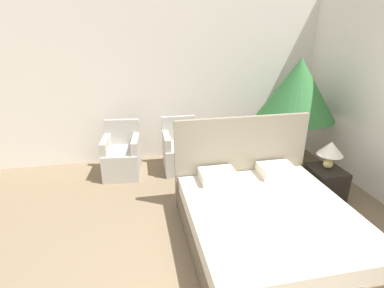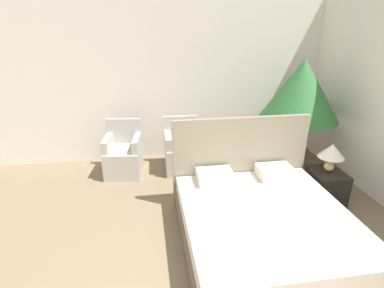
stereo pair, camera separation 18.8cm
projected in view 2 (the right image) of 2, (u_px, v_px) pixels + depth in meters
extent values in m
cube|color=silver|center=(188.00, 79.00, 5.35)|extent=(10.00, 0.06, 2.90)
cube|color=brown|center=(264.00, 238.00, 3.37)|extent=(1.82, 1.93, 0.28)
cube|color=beige|center=(266.00, 220.00, 3.28)|extent=(1.78, 1.89, 0.20)
cube|color=gray|center=(240.00, 161.00, 4.10)|extent=(1.85, 0.06, 1.25)
cube|color=silver|center=(215.00, 176.00, 3.85)|extent=(0.45, 0.34, 0.14)
cube|color=silver|center=(275.00, 172.00, 3.97)|extent=(0.45, 0.34, 0.14)
cube|color=#B7B2A8|center=(124.00, 161.00, 5.02)|extent=(0.64, 0.67, 0.45)
cube|color=#B7B2A8|center=(125.00, 131.00, 5.11)|extent=(0.58, 0.13, 0.44)
cube|color=#B7B2A8|center=(108.00, 143.00, 4.89)|extent=(0.16, 0.56, 0.21)
cube|color=#B7B2A8|center=(137.00, 143.00, 4.91)|extent=(0.16, 0.56, 0.21)
cube|color=#B7B2A8|center=(182.00, 157.00, 5.17)|extent=(0.59, 0.62, 0.45)
cube|color=#B7B2A8|center=(180.00, 128.00, 5.25)|extent=(0.58, 0.07, 0.44)
cube|color=#B7B2A8|center=(168.00, 140.00, 5.01)|extent=(0.11, 0.55, 0.21)
cube|color=#B7B2A8|center=(196.00, 139.00, 5.07)|extent=(0.11, 0.55, 0.21)
cylinder|color=brown|center=(292.00, 158.00, 5.22)|extent=(0.48, 0.48, 0.40)
cylinder|color=brown|center=(295.00, 133.00, 5.04)|extent=(0.06, 0.06, 0.52)
cone|color=#2D6B33|center=(301.00, 89.00, 4.77)|extent=(1.26, 1.26, 0.97)
cube|color=black|center=(325.00, 188.00, 4.15)|extent=(0.41, 0.49, 0.51)
sphere|color=tan|center=(329.00, 166.00, 4.05)|extent=(0.13, 0.13, 0.13)
cylinder|color=tan|center=(330.00, 160.00, 4.01)|extent=(0.02, 0.02, 0.07)
cone|color=silver|center=(332.00, 151.00, 3.97)|extent=(0.35, 0.35, 0.19)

